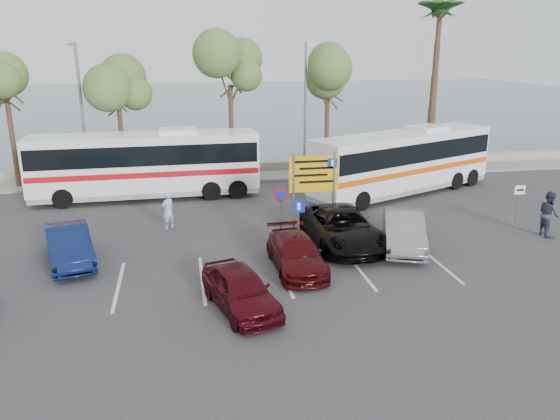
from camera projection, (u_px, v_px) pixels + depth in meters
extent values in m
plane|color=#2E2E30|center=(307.00, 261.00, 21.16)|extent=(120.00, 120.00, 0.00)
cube|color=gray|center=(256.00, 177.00, 34.31)|extent=(44.00, 2.40, 0.15)
cube|color=gray|center=(252.00, 167.00, 36.12)|extent=(48.00, 0.80, 0.60)
plane|color=#435A6C|center=(211.00, 103.00, 77.60)|extent=(140.00, 140.00, 0.00)
cylinder|color=#382619|center=(13.00, 140.00, 31.07)|extent=(0.28, 0.28, 5.32)
cylinder|color=#382619|center=(122.00, 140.00, 32.16)|extent=(0.28, 0.28, 5.04)
cylinder|color=#382619|center=(232.00, 132.00, 33.21)|extent=(0.28, 0.28, 5.60)
cylinder|color=#382619|center=(327.00, 133.00, 34.31)|extent=(0.28, 0.28, 5.18)
cylinder|color=#382619|center=(434.00, 92.00, 34.83)|extent=(0.48, 0.48, 10.00)
cylinder|color=slate|center=(83.00, 116.00, 31.00)|extent=(0.16, 0.16, 8.00)
cylinder|color=slate|center=(74.00, 43.00, 29.43)|extent=(0.12, 0.90, 0.12)
cube|color=slate|center=(72.00, 44.00, 28.97)|extent=(0.45, 0.25, 0.12)
cylinder|color=slate|center=(305.00, 111.00, 33.27)|extent=(0.16, 0.16, 8.00)
cylinder|color=slate|center=(308.00, 44.00, 31.69)|extent=(0.12, 0.90, 0.12)
cube|color=slate|center=(310.00, 44.00, 31.24)|extent=(0.45, 0.25, 0.12)
cylinder|color=slate|center=(293.00, 195.00, 23.66)|extent=(0.12, 0.12, 3.60)
cylinder|color=slate|center=(333.00, 193.00, 23.98)|extent=(0.12, 0.12, 3.60)
cube|color=#DA9D0B|center=(314.00, 174.00, 23.56)|extent=(2.20, 0.06, 1.60)
cube|color=#0C2699|center=(332.00, 163.00, 23.52)|extent=(0.42, 0.01, 0.42)
cylinder|color=slate|center=(281.00, 216.00, 22.99)|extent=(0.07, 0.07, 2.20)
cylinder|color=#B20C0C|center=(281.00, 195.00, 22.69)|extent=(0.60, 0.03, 0.60)
cylinder|color=slate|center=(298.00, 228.00, 21.56)|extent=(0.07, 0.07, 2.20)
cube|color=#0C2699|center=(299.00, 206.00, 21.27)|extent=(0.50, 0.03, 0.50)
cylinder|color=slate|center=(517.00, 210.00, 23.96)|extent=(0.07, 0.07, 2.20)
cube|color=white|center=(520.00, 190.00, 23.68)|extent=(0.50, 0.03, 0.40)
cube|color=white|center=(146.00, 161.00, 29.31)|extent=(12.05, 2.86, 2.95)
cube|color=black|center=(145.00, 152.00, 29.16)|extent=(11.81, 2.89, 1.05)
cube|color=#B60E17|center=(146.00, 170.00, 29.45)|extent=(11.93, 2.88, 0.30)
cube|color=gray|center=(148.00, 188.00, 29.74)|extent=(11.93, 2.83, 0.55)
cube|color=white|center=(143.00, 132.00, 28.85)|extent=(2.04, 1.65, 0.24)
cube|color=white|center=(403.00, 159.00, 30.20)|extent=(11.74, 7.12, 2.89)
cube|color=black|center=(404.00, 150.00, 30.05)|extent=(11.54, 7.06, 1.03)
cube|color=#D94F0C|center=(403.00, 167.00, 30.33)|extent=(11.64, 7.10, 0.29)
cube|color=gray|center=(401.00, 184.00, 30.62)|extent=(11.62, 7.05, 0.54)
cube|color=white|center=(405.00, 131.00, 29.74)|extent=(2.43, 2.23, 0.24)
imported|color=#101C4C|center=(69.00, 245.00, 20.79)|extent=(2.59, 4.59, 1.43)
imported|color=#440B0F|center=(296.00, 254.00, 20.23)|extent=(1.80, 4.28, 1.23)
imported|color=#450912|center=(240.00, 289.00, 17.15)|extent=(2.57, 4.23, 1.34)
imported|color=black|center=(342.00, 227.00, 22.66)|extent=(2.67, 5.58, 1.54)
imported|color=gray|center=(404.00, 231.00, 22.32)|extent=(2.92, 4.75, 1.48)
imported|color=#9AB2E0|center=(168.00, 210.00, 24.69)|extent=(0.74, 0.69, 1.71)
imported|color=#303348|center=(549.00, 214.00, 23.73)|extent=(0.82, 1.02, 1.99)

